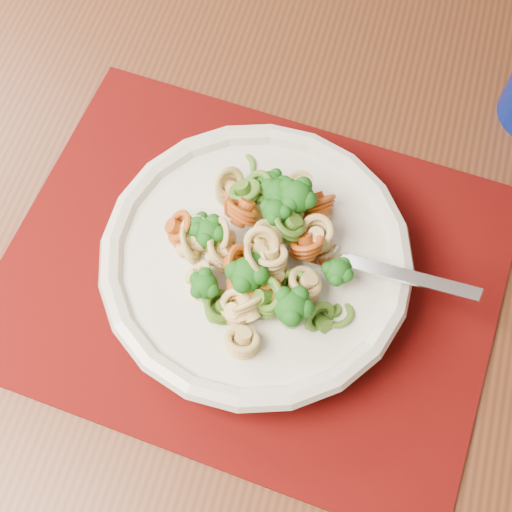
% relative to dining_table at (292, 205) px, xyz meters
% --- Properties ---
extents(dining_table, '(1.69, 1.22, 0.79)m').
position_rel_dining_table_xyz_m(dining_table, '(0.00, 0.00, 0.00)').
color(dining_table, '#522B17').
rests_on(dining_table, ground).
extents(placemat, '(0.45, 0.36, 0.00)m').
position_rel_dining_table_xyz_m(placemat, '(0.01, -0.13, 0.10)').
color(placemat, '#4D0903').
rests_on(placemat, dining_table).
extents(pasta_bowl, '(0.26, 0.26, 0.05)m').
position_rel_dining_table_xyz_m(pasta_bowl, '(0.02, -0.13, 0.13)').
color(pasta_bowl, beige).
rests_on(pasta_bowl, placemat).
extents(pasta_broccoli_heap, '(0.22, 0.22, 0.06)m').
position_rel_dining_table_xyz_m(pasta_broccoli_heap, '(0.02, -0.13, 0.14)').
color(pasta_broccoli_heap, tan).
rests_on(pasta_broccoli_heap, pasta_bowl).
extents(fork, '(0.18, 0.03, 0.08)m').
position_rel_dining_table_xyz_m(fork, '(0.06, -0.11, 0.14)').
color(fork, silver).
rests_on(fork, pasta_bowl).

